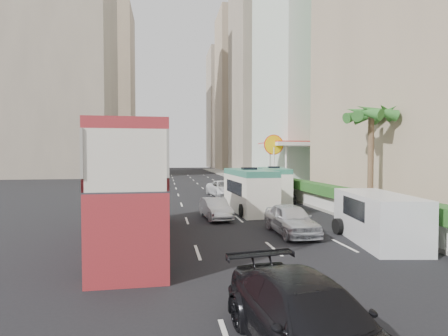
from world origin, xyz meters
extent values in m
plane|color=black|center=(0.00, 0.00, 0.00)|extent=(200.00, 200.00, 0.00)
cube|color=#A4282D|center=(-6.00, 0.00, 2.53)|extent=(2.50, 11.00, 5.06)
imported|color=silver|center=(-1.81, 5.38, 0.00)|extent=(1.74, 3.99, 1.27)
imported|color=silver|center=(1.30, 0.53, 0.00)|extent=(1.83, 4.41, 1.49)
imported|color=silver|center=(0.73, 17.17, 0.00)|extent=(3.15, 5.66, 1.50)
cube|color=silver|center=(0.94, 7.86, 1.47)|extent=(2.48, 6.72, 2.94)
cube|color=silver|center=(4.38, 13.02, 1.42)|extent=(3.19, 6.70, 2.85)
cube|color=silver|center=(4.60, -1.62, 1.10)|extent=(3.09, 5.77, 2.19)
cube|color=silver|center=(4.26, 19.82, 0.93)|extent=(2.06, 4.73, 1.86)
cube|color=#99968C|center=(9.00, 25.00, 0.09)|extent=(6.00, 120.00, 0.18)
cube|color=silver|center=(6.20, 14.00, 0.68)|extent=(0.30, 44.00, 1.00)
cube|color=#2D6626|center=(6.20, 14.00, 1.53)|extent=(1.10, 44.00, 0.70)
cylinder|color=brown|center=(7.80, 4.00, 3.38)|extent=(0.36, 0.36, 6.40)
cube|color=silver|center=(10.00, 23.00, 2.75)|extent=(6.50, 8.00, 5.50)
cube|color=tan|center=(18.00, 58.00, 25.00)|extent=(16.00, 16.00, 50.00)
cube|color=tan|center=(17.00, 82.00, 22.00)|extent=(14.00, 14.00, 44.00)
cube|color=tan|center=(17.00, 104.00, 20.00)|extent=(14.00, 14.00, 40.00)
cube|color=tan|center=(-24.00, 55.00, 26.00)|extent=(18.00, 18.00, 52.00)
cube|color=tan|center=(-22.00, 90.00, 23.00)|extent=(16.00, 16.00, 46.00)
camera|label=1|loc=(-4.87, -15.96, 3.91)|focal=28.00mm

